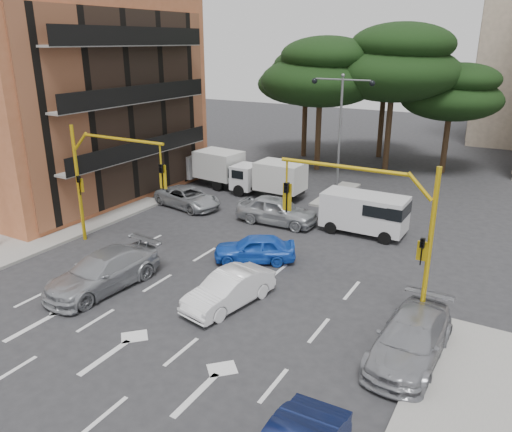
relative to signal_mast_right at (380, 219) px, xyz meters
The scene contains 20 objects.
ground 8.08m from the signal_mast_right, 163.69° to the right, with size 120.00×120.00×0.00m, color #28282B.
median_strip 16.03m from the signal_mast_right, 115.91° to the left, with size 1.40×6.00×0.15m, color gray.
apartment_orange 25.65m from the signal_mast_right, 166.36° to the left, with size 15.19×16.15×13.70m.
pine_left_near 22.98m from the signal_mast_right, 118.29° to the left, with size 9.15×9.15×10.23m.
pine_center 23.13m from the signal_mast_right, 104.66° to the left, with size 9.98×9.98×11.16m.
pine_left_far 27.79m from the signal_mast_right, 119.84° to the left, with size 8.32×8.32×9.30m.
pine_right 24.14m from the signal_mast_right, 94.17° to the left, with size 7.49×7.49×8.37m.
pine_back 28.30m from the signal_mast_right, 106.03° to the left, with size 9.15×9.15×10.23m.
signal_mast_right is the anchor object (origin of this frame).
signal_mast_left 13.61m from the signal_mast_right, behind, with size 5.79×0.37×6.00m.
street_lamp_center 15.65m from the signal_mast_right, 115.91° to the left, with size 4.16×0.36×7.77m.
car_white_hatch 6.37m from the signal_mast_right, 158.28° to the right, with size 1.43×4.11×1.35m, color white.
car_blue_compact 7.38m from the signal_mast_right, 161.84° to the left, with size 1.53×3.81×1.30m, color blue.
car_silver_wagon 11.44m from the signal_mast_right, 161.82° to the right, with size 2.13×5.24×1.52m, color #9B9DA2.
car_silver_cross_a 15.94m from the signal_mast_right, 153.35° to the left, with size 2.08×4.52×1.26m, color #A1A4A8.
car_silver_cross_b 10.99m from the signal_mast_right, 137.40° to the left, with size 1.87×4.65×1.58m, color #A4A8AC.
car_silver_parked 4.23m from the signal_mast_right, 47.42° to the right, with size 2.01×4.94×1.43m, color gray.
van_white 9.10m from the signal_mast_right, 110.45° to the left, with size 2.00×4.42×2.21m, color silver, non-canonical shape.
box_truck_a 20.02m from the signal_mast_right, 142.77° to the left, with size 2.18×5.18×2.55m, color silver, non-canonical shape.
box_truck_b 15.81m from the signal_mast_right, 133.01° to the left, with size 2.10×5.00×2.46m, color silver, non-canonical shape.
Camera 1 is at (11.24, -14.63, 9.86)m, focal length 35.00 mm.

